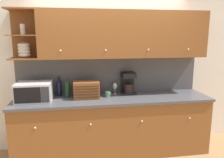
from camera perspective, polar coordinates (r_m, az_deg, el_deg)
ground_plane at (r=4.11m, az=-0.52°, el=-16.08°), size 24.00×24.00×0.00m
wall_back at (r=3.72m, az=-0.63°, el=2.21°), size 5.44×0.06×2.60m
counter_unit at (r=3.61m, az=0.25°, el=-11.90°), size 3.06×0.69×0.93m
backsplash_panel at (r=3.70m, az=-0.54°, el=1.14°), size 3.04×0.01×0.62m
upper_cabinets at (r=3.49m, az=2.51°, el=11.52°), size 3.04×0.39×0.72m
microwave at (r=3.44m, az=-19.67°, el=-3.15°), size 0.51×0.40×0.28m
wine_bottle at (r=3.62m, az=-13.69°, el=-2.06°), size 0.08×0.08×0.32m
second_wine_bottle at (r=3.52m, az=-11.55°, el=-2.49°), size 0.08×0.08×0.29m
bread_box at (r=3.42m, az=-6.71°, el=-2.80°), size 0.39×0.27×0.26m
mug at (r=3.48m, az=-1.10°, el=-3.96°), size 0.09×0.08×0.09m
wine_glass at (r=3.64m, az=0.77°, el=-1.93°), size 0.07×0.07×0.19m
coffee_maker at (r=3.67m, az=4.24°, el=-1.03°), size 0.22×0.23×0.36m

